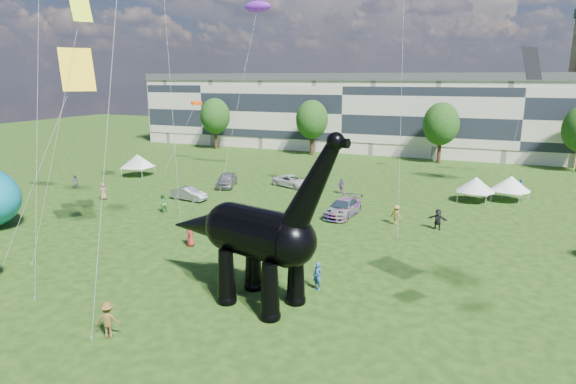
% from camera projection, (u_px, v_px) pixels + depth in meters
% --- Properties ---
extents(ground, '(220.00, 220.00, 0.00)m').
position_uv_depth(ground, '(193.00, 306.00, 26.70)').
color(ground, '#16330C').
rests_on(ground, ground).
extents(terrace_row, '(78.00, 11.00, 12.00)m').
position_uv_depth(terrace_row, '(351.00, 115.00, 84.02)').
color(terrace_row, beige).
rests_on(terrace_row, ground).
extents(tree_far_left, '(5.20, 5.20, 9.44)m').
position_uv_depth(tree_far_left, '(215.00, 113.00, 84.03)').
color(tree_far_left, '#382314').
rests_on(tree_far_left, ground).
extents(tree_mid_left, '(5.20, 5.20, 9.44)m').
position_uv_depth(tree_mid_left, '(312.00, 116.00, 77.35)').
color(tree_mid_left, '#382314').
rests_on(tree_mid_left, ground).
extents(tree_mid_right, '(5.20, 5.20, 9.44)m').
position_uv_depth(tree_mid_right, '(441.00, 120.00, 69.92)').
color(tree_mid_right, '#382314').
rests_on(tree_mid_right, ground).
extents(dinosaur_sculpture, '(12.64, 5.05, 10.34)m').
position_uv_depth(dinosaur_sculpture, '(253.00, 235.00, 26.59)').
color(dinosaur_sculpture, black).
rests_on(dinosaur_sculpture, ground).
extents(car_silver, '(3.38, 5.19, 1.64)m').
position_uv_depth(car_silver, '(227.00, 180.00, 55.85)').
color(car_silver, '#AFAFB4').
rests_on(car_silver, ground).
extents(car_grey, '(4.14, 1.86, 1.32)m').
position_uv_depth(car_grey, '(189.00, 194.00, 49.70)').
color(car_grey, gray).
rests_on(car_grey, ground).
extents(car_white, '(5.32, 3.82, 1.35)m').
position_uv_depth(car_white, '(292.00, 181.00, 55.76)').
color(car_white, silver).
rests_on(car_white, ground).
extents(car_dark, '(2.69, 5.59, 1.57)m').
position_uv_depth(car_dark, '(343.00, 208.00, 43.98)').
color(car_dark, '#595960').
rests_on(car_dark, ground).
extents(gazebo_near, '(4.42, 4.42, 2.60)m').
position_uv_depth(gazebo_near, '(476.00, 184.00, 48.78)').
color(gazebo_near, silver).
rests_on(gazebo_near, ground).
extents(gazebo_far, '(4.86, 4.86, 2.62)m').
position_uv_depth(gazebo_far, '(511.00, 184.00, 49.07)').
color(gazebo_far, white).
rests_on(gazebo_far, ground).
extents(gazebo_left, '(4.44, 4.44, 2.83)m').
position_uv_depth(gazebo_left, '(138.00, 161.00, 61.60)').
color(gazebo_left, white).
rests_on(gazebo_left, ground).
extents(visitors, '(47.96, 40.97, 1.86)m').
position_uv_depth(visitors, '(265.00, 217.00, 40.69)').
color(visitors, brown).
rests_on(visitors, ground).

